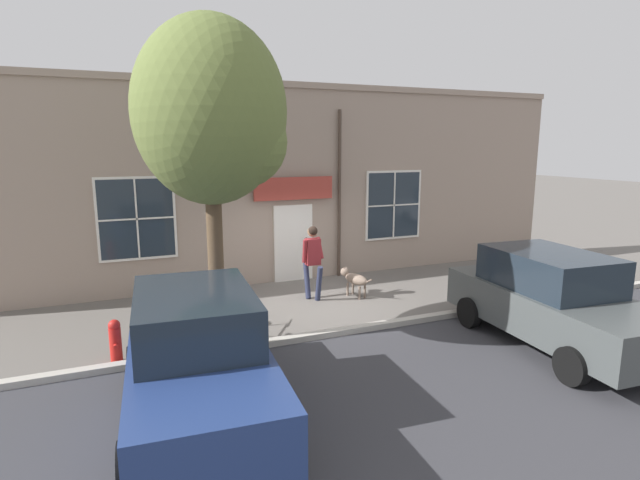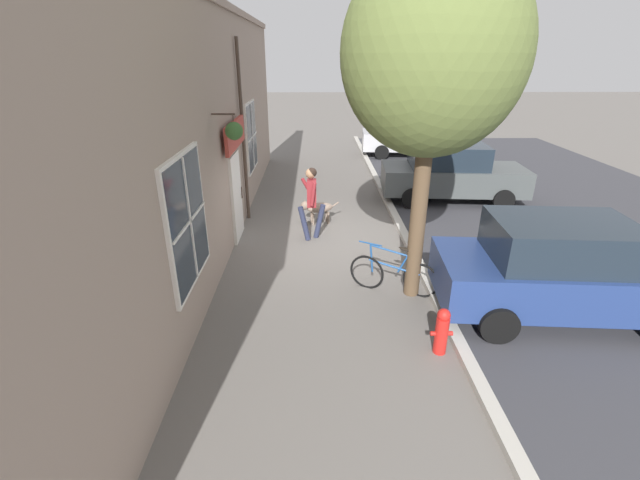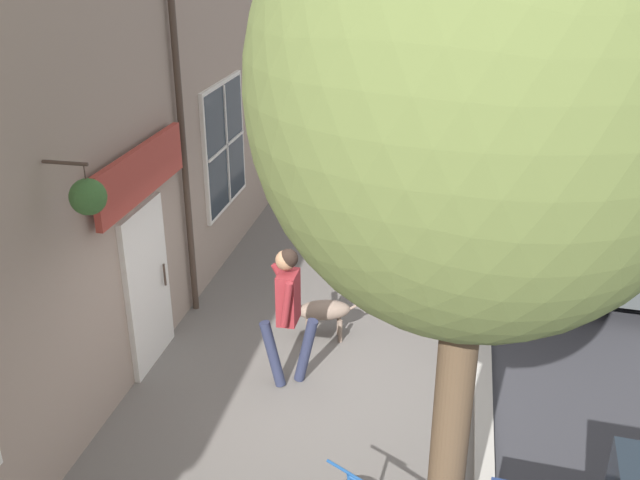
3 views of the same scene
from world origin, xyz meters
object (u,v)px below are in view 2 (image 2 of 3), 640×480
Objects in this scene: parked_car_far_end at (410,136)px; street_tree_by_curb at (435,60)px; parked_car_nearest_curb at (564,270)px; dog_on_leash at (318,208)px; leaning_bicycle at (393,274)px; pedestrian_walking at (312,196)px; fire_hydrant at (442,330)px; parked_car_mid_block at (451,173)px.

street_tree_by_curb is at bearing -101.12° from parked_car_far_end.
dog_on_leash is at bearing 132.95° from parked_car_nearest_curb.
dog_on_leash is at bearing 111.21° from leaning_bicycle.
leaning_bicycle is at bearing -179.96° from street_tree_by_curb.
leaning_bicycle is 0.37× the size of parked_car_nearest_curb.
pedestrian_walking is at bearing 121.01° from leaning_bicycle.
street_tree_by_curb is at bearing 160.87° from parked_car_nearest_curb.
parked_car_far_end is 14.19m from fire_hydrant.
pedestrian_walking is at bearing -114.56° from parked_car_far_end.
fire_hydrant is at bearing -155.95° from parked_car_nearest_curb.
parked_car_mid_block is 5.74× the size of fire_hydrant.
street_tree_by_curb is at bearing 0.04° from leaning_bicycle.
parked_car_mid_block is at bearing 35.32° from pedestrian_walking.
parked_car_far_end is (0.04, 12.94, 0.00)m from parked_car_nearest_curb.
dog_on_leash is 6.12m from parked_car_nearest_curb.
pedestrian_walking reaches higher than parked_car_far_end.
street_tree_by_curb reaches higher than parked_car_far_end.
street_tree_by_curb reaches higher than parked_car_mid_block.
fire_hydrant is (1.84, -5.50, -0.05)m from dog_on_leash.
parked_car_far_end is at bearing 65.44° from pedestrian_walking.
fire_hydrant is (1.99, -4.46, -0.71)m from pedestrian_walking.
parked_car_mid_block reaches higher than leaning_bicycle.
street_tree_by_curb is at bearing -53.02° from pedestrian_walking.
parked_car_nearest_curb and parked_car_far_end have the same top height.
fire_hydrant is (-2.32, -1.03, -0.48)m from parked_car_nearest_curb.
parked_car_far_end is at bearing 63.64° from dog_on_leash.
dog_on_leash is at bearing -116.36° from parked_car_far_end.
pedestrian_walking is at bearing 126.98° from street_tree_by_curb.
dog_on_leash is at bearing 81.78° from pedestrian_walking.
street_tree_by_curb reaches higher than leaning_bicycle.
pedestrian_walking is at bearing 114.06° from fire_hydrant.
street_tree_by_curb is at bearing 90.76° from fire_hydrant.
street_tree_by_curb is (1.97, -2.61, 3.06)m from pedestrian_walking.
parked_car_mid_block is (4.15, 2.00, 0.43)m from dog_on_leash.
parked_car_far_end is (4.35, 9.52, -0.22)m from pedestrian_walking.
pedestrian_walking is 4.47m from street_tree_by_curb.
parked_car_nearest_curb reaches higher than leaning_bicycle.
leaning_bicycle is (-0.40, -0.00, -3.78)m from street_tree_by_curb.
parked_car_mid_block is 7.87m from fire_hydrant.
parked_car_nearest_curb is 12.94m from parked_car_far_end.
parked_car_nearest_curb is at bearing -16.52° from leaning_bicycle.
parked_car_far_end reaches higher than dog_on_leash.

